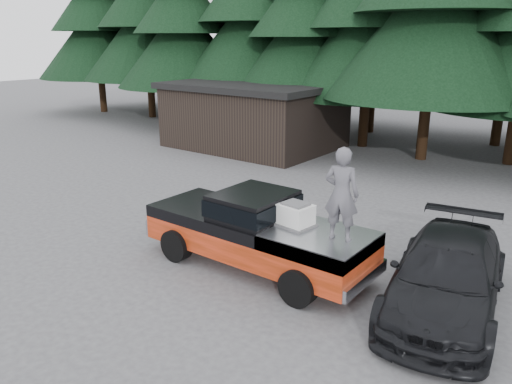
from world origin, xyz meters
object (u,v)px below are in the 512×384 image
Objects in this scene: air_compressor at (295,216)px; man_on_bed at (342,194)px; parked_car at (447,276)px; utility_building at (254,115)px; pickup_truck at (257,242)px.

man_on_bed is at bearing 3.53° from air_compressor.
air_compressor is 0.14× the size of parked_car.
man_on_bed reaches higher than utility_building.
air_compressor is at bearing 2.40° from pickup_truck.
air_compressor is 15.11m from utility_building.
parked_car is (2.09, 0.84, -1.59)m from man_on_bed.
utility_building reaches higher than pickup_truck.
air_compressor reaches higher than pickup_truck.
air_compressor is at bearing -14.76° from man_on_bed.
parked_car is at bearing -169.32° from man_on_bed.
parked_car is 0.63× the size of utility_building.
man_on_bed is at bearing -168.07° from parked_car.
man_on_bed is (1.19, -0.08, 0.77)m from air_compressor.
pickup_truck is at bearing -52.04° from utility_building.
man_on_bed reaches higher than parked_car.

